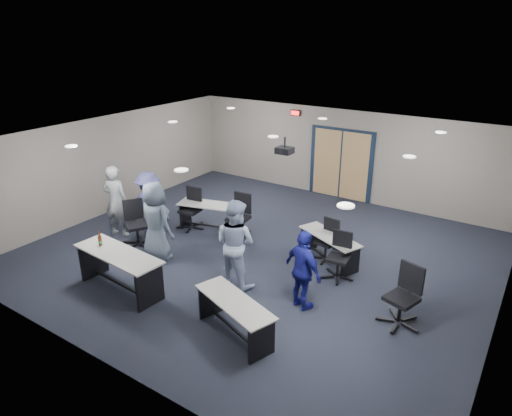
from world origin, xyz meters
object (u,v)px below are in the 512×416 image
Objects in this scene: table_back_right at (329,244)px; chair_back_d at (338,257)px; table_front_right at (235,312)px; person_plaid at (156,221)px; table_back_left at (212,212)px; person_back at (149,205)px; chair_loose_left at (136,224)px; chair_loose_right at (402,297)px; person_navy at (303,270)px; chair_back_a at (190,209)px; table_front_left at (119,264)px; person_gray at (116,201)px; chair_back_b at (238,217)px; person_lightblue at (235,243)px; chair_back_c at (326,240)px.

chair_back_d reaches higher than table_back_right.
table_front_right is 3.38m from person_plaid.
person_back reaches higher than table_back_left.
person_plaid is at bearing -73.88° from chair_loose_left.
chair_loose_right reaches higher than table_back_right.
person_navy reaches higher than table_front_right.
person_plaid is at bearing -156.79° from chair_loose_right.
chair_loose_left is at bearing -112.82° from chair_back_a.
table_front_left is 1.32× the size of person_navy.
person_gray is at bearing -153.76° from table_back_left.
chair_back_b is 3.35m from person_navy.
person_lightblue is at bearing 21.46° from person_navy.
person_navy is (0.35, -1.92, 0.35)m from table_back_right.
table_back_left is at bearing 166.60° from chair_back_d.
table_back_right is at bearing -177.34° from person_gray.
chair_back_d is at bearing 175.75° from person_gray.
table_back_right is at bearing 123.71° from chair_back_d.
person_navy is at bearing -171.92° from person_plaid.
person_back is at bearing 126.01° from table_front_left.
person_navy is (3.64, -1.86, 0.31)m from table_back_left.
person_plaid reaches higher than table_back_left.
table_front_right is at bearing 148.74° from person_back.
person_plaid reaches higher than person_gray.
table_front_left reaches higher than chair_loose_right.
chair_back_a is 0.96× the size of chair_loose_right.
chair_back_c is (2.88, 3.42, -0.10)m from table_front_left.
person_gray is 3.85m from person_lightblue.
table_front_left is 1.86× the size of chair_loose_right.
chair_back_b is 2.20m from person_back.
person_gray is (-5.04, -1.62, 0.48)m from table_back_right.
chair_loose_right reaches higher than chair_back_d.
table_front_left reaches higher than chair_back_d.
chair_back_b reaches higher than chair_back_c.
person_lightblue is (1.78, 1.48, 0.34)m from table_front_left.
person_back reaches higher than chair_back_a.
chair_back_d is 0.55× the size of person_lightblue.
table_front_left reaches higher than table_front_right.
table_front_left is at bearing -146.63° from chair_back_d.
chair_back_c is (3.18, 0.12, -0.01)m from table_back_left.
chair_back_b is at bearing -51.46° from person_lightblue.
chair_back_d is 4.80m from person_back.
chair_back_a is at bearing -26.83° from person_lightblue.
person_gray reaches higher than person_back.
chair_loose_right is 7.09m from person_gray.
person_gray is (-4.83, 1.67, 0.45)m from table_front_right.
chair_loose_left reaches higher than table_back_right.
chair_back_b is at bearing -11.03° from person_navy.
table_front_right is 1.77m from person_lightblue.
person_gray is at bearing 110.80° from chair_loose_left.
person_plaid and person_lightblue have the same top height.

